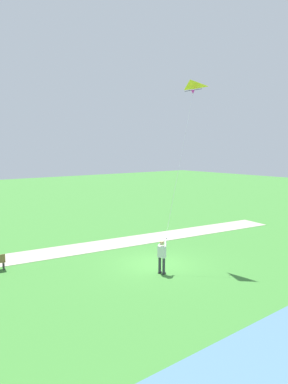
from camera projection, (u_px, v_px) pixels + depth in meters
ground_plane at (156, 264)px, 19.52m from camera, size 120.00×120.00×0.00m
walkway_path at (80, 249)px, 22.42m from camera, size 6.63×32.03×0.02m
person_kite_flyer at (162, 254)px, 17.87m from camera, size 0.49×0.63×1.83m
flying_kite at (190, 89)px, 19.52m from camera, size 1.70×3.04×8.37m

